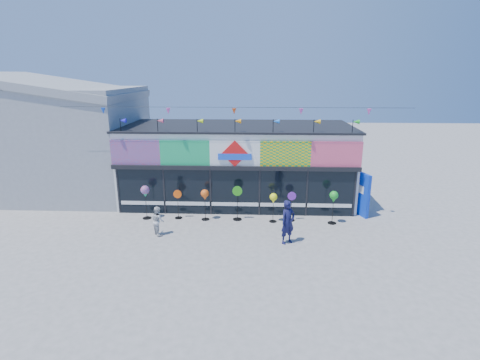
# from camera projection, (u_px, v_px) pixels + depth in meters

# --- Properties ---
(ground) EXTENTS (80.00, 80.00, 0.00)m
(ground) POSITION_uv_depth(u_px,v_px,m) (230.00, 244.00, 15.36)
(ground) COLOR slate
(ground) RESTS_ON ground
(kite_shop) EXTENTS (16.00, 5.70, 5.31)m
(kite_shop) POSITION_uv_depth(u_px,v_px,m) (237.00, 163.00, 20.51)
(kite_shop) COLOR white
(kite_shop) RESTS_ON ground
(neighbour_building) EXTENTS (8.18, 7.20, 6.87)m
(neighbour_building) POSITION_uv_depth(u_px,v_px,m) (66.00, 137.00, 21.62)
(neighbour_building) COLOR #989A9D
(neighbour_building) RESTS_ON ground
(blue_sign) EXTENTS (0.50, 1.07, 2.14)m
(blue_sign) POSITION_uv_depth(u_px,v_px,m) (362.00, 194.00, 18.26)
(blue_sign) COLOR #0D39CB
(blue_sign) RESTS_ON ground
(spinner_0) EXTENTS (0.42, 0.42, 1.65)m
(spinner_0) POSITION_uv_depth(u_px,v_px,m) (145.00, 192.00, 17.77)
(spinner_0) COLOR black
(spinner_0) RESTS_ON ground
(spinner_1) EXTENTS (0.40, 0.36, 1.43)m
(spinner_1) POSITION_uv_depth(u_px,v_px,m) (178.00, 203.00, 17.95)
(spinner_1) COLOR black
(spinner_1) RESTS_ON ground
(spinner_2) EXTENTS (0.38, 0.38, 1.51)m
(spinner_2) POSITION_uv_depth(u_px,v_px,m) (205.00, 196.00, 17.64)
(spinner_2) COLOR black
(spinner_2) RESTS_ON ground
(spinner_3) EXTENTS (0.47, 0.43, 1.67)m
(spinner_3) POSITION_uv_depth(u_px,v_px,m) (237.00, 202.00, 17.73)
(spinner_3) COLOR black
(spinner_3) RESTS_ON ground
(spinner_4) EXTENTS (0.36, 0.36, 1.41)m
(spinner_4) POSITION_uv_depth(u_px,v_px,m) (273.00, 199.00, 17.41)
(spinner_4) COLOR black
(spinner_4) RESTS_ON ground
(spinner_5) EXTENTS (0.40, 0.36, 1.42)m
(spinner_5) POSITION_uv_depth(u_px,v_px,m) (291.00, 206.00, 17.67)
(spinner_5) COLOR black
(spinner_5) RESTS_ON ground
(spinner_6) EXTENTS (0.40, 0.40, 1.58)m
(spinner_6) POSITION_uv_depth(u_px,v_px,m) (334.00, 198.00, 17.18)
(spinner_6) COLOR black
(spinner_6) RESTS_ON ground
(adult_man) EXTENTS (0.80, 0.75, 1.84)m
(adult_man) POSITION_uv_depth(u_px,v_px,m) (288.00, 222.00, 15.27)
(adult_man) COLOR #14143F
(adult_man) RESTS_ON ground
(child) EXTENTS (0.67, 0.71, 1.28)m
(child) POSITION_uv_depth(u_px,v_px,m) (158.00, 221.00, 16.15)
(child) COLOR #BDBDBD
(child) RESTS_ON ground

